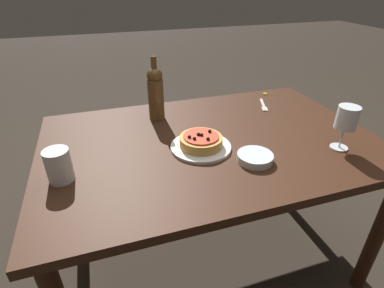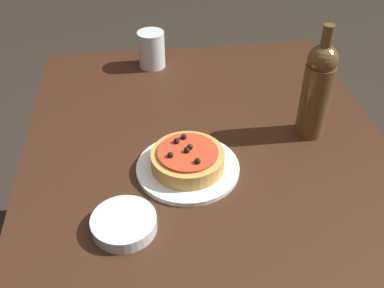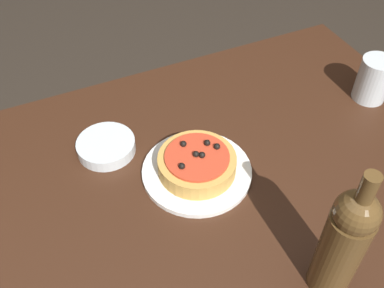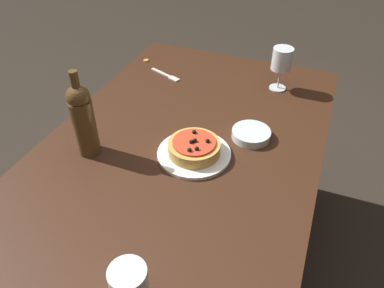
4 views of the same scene
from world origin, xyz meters
The scene contains 6 objects.
dining_table centered at (0.00, 0.00, 0.63)m, with size 1.38×0.91×0.71m.
dinner_plate centered at (0.07, 0.06, 0.71)m, with size 0.24×0.24×0.01m.
pizza centered at (0.07, 0.06, 0.74)m, with size 0.17×0.17×0.06m.
wine_bottle centered at (0.17, -0.27, 0.84)m, with size 0.07×0.07×0.29m.
water_cup centered at (0.58, 0.11, 0.76)m, with size 0.08×0.08×0.11m.
side_bowl centered at (-0.09, 0.21, 0.72)m, with size 0.13×0.13×0.03m.
Camera 2 is at (-0.72, 0.15, 1.41)m, focal length 42.00 mm.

